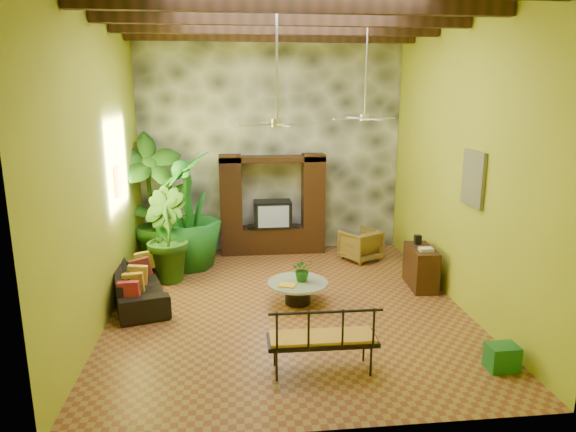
{
  "coord_description": "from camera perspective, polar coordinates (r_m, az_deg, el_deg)",
  "views": [
    {
      "loc": [
        -0.92,
        -8.4,
        3.65
      ],
      "look_at": [
        0.04,
        0.2,
        1.57
      ],
      "focal_mm": 32.0,
      "sensor_mm": 36.0,
      "label": 1
    }
  ],
  "objects": [
    {
      "name": "entertainment_center",
      "position": [
        11.89,
        -1.73,
        0.45
      ],
      "size": [
        2.4,
        0.55,
        2.3
      ],
      "color": "black",
      "rests_on": "ground"
    },
    {
      "name": "iron_bench",
      "position": [
        6.92,
        3.93,
        -13.21
      ],
      "size": [
        1.47,
        0.55,
        0.57
      ],
      "rotation": [
        0.0,
        0.0,
        -0.01
      ],
      "color": "black",
      "rests_on": "ground"
    },
    {
      "name": "side_console",
      "position": [
        10.22,
        14.54,
        -5.53
      ],
      "size": [
        0.5,
        1.0,
        0.78
      ],
      "primitive_type": "cube",
      "rotation": [
        0.0,
        0.0,
        -0.07
      ],
      "color": "#331910",
      "rests_on": "ground"
    },
    {
      "name": "tall_plant_c",
      "position": [
        10.98,
        -11.14,
        0.64
      ],
      "size": [
        1.54,
        1.54,
        2.5
      ],
      "primitive_type": "imported",
      "rotation": [
        0.0,
        0.0,
        4.82
      ],
      "color": "#1B6921",
      "rests_on": "ground"
    },
    {
      "name": "ground",
      "position": [
        9.21,
        -0.08,
        -9.84
      ],
      "size": [
        7.0,
        7.0,
        0.0
      ],
      "primitive_type": "plane",
      "color": "brown",
      "rests_on": "ground"
    },
    {
      "name": "ceiling_fan_front",
      "position": [
        8.04,
        -1.22,
        11.74
      ],
      "size": [
        1.28,
        1.28,
        1.86
      ],
      "color": "silver",
      "rests_on": "ceiling"
    },
    {
      "name": "sofa",
      "position": [
        9.63,
        -16.3,
        -7.37
      ],
      "size": [
        1.36,
        2.24,
        0.61
      ],
      "primitive_type": "imported",
      "rotation": [
        0.0,
        0.0,
        1.84
      ],
      "color": "black",
      "rests_on": "ground"
    },
    {
      "name": "ceiling",
      "position": [
        8.56,
        -0.1,
        22.58
      ],
      "size": [
        6.0,
        7.0,
        0.02
      ],
      "primitive_type": "cube",
      "color": "silver",
      "rests_on": "back_wall"
    },
    {
      "name": "yellow_tray",
      "position": [
        8.94,
        -0.07,
        -7.72
      ],
      "size": [
        0.34,
        0.29,
        0.03
      ],
      "primitive_type": "cube",
      "rotation": [
        0.0,
        0.0,
        -0.37
      ],
      "color": "gold",
      "rests_on": "coffee_table"
    },
    {
      "name": "coffee_table",
      "position": [
        9.19,
        1.09,
        -8.16
      ],
      "size": [
        1.07,
        1.07,
        0.4
      ],
      "rotation": [
        0.0,
        0.0,
        -0.06
      ],
      "color": "black",
      "rests_on": "ground"
    },
    {
      "name": "centerpiece_plant",
      "position": [
        9.11,
        1.67,
        -5.97
      ],
      "size": [
        0.4,
        0.36,
        0.43
      ],
      "primitive_type": "imported",
      "rotation": [
        0.0,
        0.0,
        -0.07
      ],
      "color": "#205F19",
      "rests_on": "coffee_table"
    },
    {
      "name": "ceiling_beams",
      "position": [
        8.53,
        -0.1,
        21.12
      ],
      "size": [
        5.95,
        5.36,
        0.22
      ],
      "color": "#341C10",
      "rests_on": "ceiling"
    },
    {
      "name": "green_bin",
      "position": [
        7.74,
        22.69,
        -14.28
      ],
      "size": [
        0.41,
        0.31,
        0.35
      ],
      "primitive_type": "cube",
      "rotation": [
        0.0,
        0.0,
        0.02
      ],
      "color": "#227F32",
      "rests_on": "ground"
    },
    {
      "name": "stone_accent_wall",
      "position": [
        11.94,
        -1.9,
        7.98
      ],
      "size": [
        5.98,
        0.1,
        4.98
      ],
      "primitive_type": "cube",
      "color": "#3B3F43",
      "rests_on": "ground"
    },
    {
      "name": "ceiling_fan_back",
      "position": [
        9.93,
        8.55,
        11.94
      ],
      "size": [
        1.28,
        1.28,
        1.86
      ],
      "color": "silver",
      "rests_on": "ceiling"
    },
    {
      "name": "wall_art_painting",
      "position": [
        8.82,
        19.9,
        3.9
      ],
      "size": [
        0.06,
        0.7,
        0.9
      ],
      "primitive_type": "cube",
      "color": "#22577E",
      "rests_on": "right_wall"
    },
    {
      "name": "left_wall",
      "position": [
        8.74,
        -20.14,
        5.12
      ],
      "size": [
        0.02,
        7.0,
        5.0
      ],
      "primitive_type": "cube",
      "color": "#A8AC27",
      "rests_on": "ground"
    },
    {
      "name": "wall_art_mask",
      "position": [
        9.75,
        -18.37,
        3.67
      ],
      "size": [
        0.06,
        0.32,
        0.55
      ],
      "primitive_type": "cube",
      "color": "orange",
      "rests_on": "left_wall"
    },
    {
      "name": "right_wall",
      "position": [
        9.34,
        18.62,
        5.74
      ],
      "size": [
        0.02,
        7.0,
        5.0
      ],
      "primitive_type": "cube",
      "color": "#A8AC27",
      "rests_on": "ground"
    },
    {
      "name": "back_wall",
      "position": [
        12.0,
        -1.92,
        8.01
      ],
      "size": [
        6.0,
        0.02,
        5.0
      ],
      "primitive_type": "cube",
      "color": "#A8AC27",
      "rests_on": "ground"
    },
    {
      "name": "wicker_armchair",
      "position": [
        11.59,
        8.05,
        -3.19
      ],
      "size": [
        1.01,
        1.02,
        0.69
      ],
      "primitive_type": "imported",
      "rotation": [
        0.0,
        0.0,
        3.64
      ],
      "color": "brown",
      "rests_on": "ground"
    },
    {
      "name": "tall_plant_b",
      "position": [
        10.39,
        -13.52,
        -2.09
      ],
      "size": [
        1.25,
        1.3,
        1.85
      ],
      "primitive_type": "imported",
      "rotation": [
        0.0,
        0.0,
        2.17
      ],
      "color": "#285B18",
      "rests_on": "ground"
    },
    {
      "name": "tall_plant_a",
      "position": [
        11.41,
        -14.94,
        1.79
      ],
      "size": [
        1.77,
        1.51,
        2.84
      ],
      "primitive_type": "imported",
      "rotation": [
        0.0,
        0.0,
        0.4
      ],
      "color": "#225616",
      "rests_on": "ground"
    }
  ]
}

